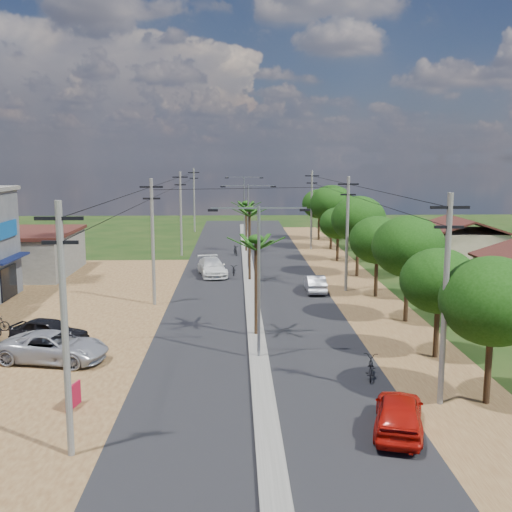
{
  "coord_description": "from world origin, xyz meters",
  "views": [
    {
      "loc": [
        -1.17,
        -29.88,
        10.36
      ],
      "look_at": [
        0.37,
        15.1,
        3.0
      ],
      "focal_mm": 42.0,
      "sensor_mm": 36.0,
      "label": 1
    }
  ],
  "objects_px": {
    "car_silver_mid": "(315,284)",
    "car_parked_silver": "(54,348)",
    "roadside_sign": "(73,397)",
    "car_red_near": "(399,414)",
    "car_parked_dark": "(49,332)",
    "car_white_far": "(212,267)",
    "moto_rider_east": "(370,368)"
  },
  "relations": [
    {
      "from": "car_silver_mid",
      "to": "car_parked_silver",
      "type": "relative_size",
      "value": 0.74
    },
    {
      "from": "moto_rider_east",
      "to": "car_red_near",
      "type": "bearing_deg",
      "value": 100.93
    },
    {
      "from": "car_parked_silver",
      "to": "roadside_sign",
      "type": "xyz_separation_m",
      "value": [
        2.52,
        -5.87,
        -0.25
      ]
    },
    {
      "from": "car_red_near",
      "to": "car_parked_dark",
      "type": "distance_m",
      "value": 20.17
    },
    {
      "from": "car_parked_dark",
      "to": "car_white_far",
      "type": "bearing_deg",
      "value": -5.27
    },
    {
      "from": "roadside_sign",
      "to": "car_silver_mid",
      "type": "bearing_deg",
      "value": 71.13
    },
    {
      "from": "car_parked_silver",
      "to": "moto_rider_east",
      "type": "xyz_separation_m",
      "value": [
        15.72,
        -2.84,
        -0.26
      ]
    },
    {
      "from": "car_silver_mid",
      "to": "roadside_sign",
      "type": "bearing_deg",
      "value": 59.36
    },
    {
      "from": "car_silver_mid",
      "to": "car_parked_silver",
      "type": "bearing_deg",
      "value": 45.76
    },
    {
      "from": "car_red_near",
      "to": "car_white_far",
      "type": "relative_size",
      "value": 0.84
    },
    {
      "from": "car_silver_mid",
      "to": "car_white_far",
      "type": "relative_size",
      "value": 0.77
    },
    {
      "from": "car_parked_dark",
      "to": "car_red_near",
      "type": "bearing_deg",
      "value": -106.83
    },
    {
      "from": "car_red_near",
      "to": "car_parked_dark",
      "type": "relative_size",
      "value": 1.01
    },
    {
      "from": "car_silver_mid",
      "to": "moto_rider_east",
      "type": "height_order",
      "value": "car_silver_mid"
    },
    {
      "from": "car_parked_silver",
      "to": "car_parked_dark",
      "type": "xyz_separation_m",
      "value": [
        -1.11,
        2.86,
        -0.02
      ]
    },
    {
      "from": "car_white_far",
      "to": "car_parked_dark",
      "type": "xyz_separation_m",
      "value": [
        -8.34,
        -19.73,
        -0.02
      ]
    },
    {
      "from": "car_silver_mid",
      "to": "roadside_sign",
      "type": "relative_size",
      "value": 3.31
    },
    {
      "from": "car_parked_silver",
      "to": "moto_rider_east",
      "type": "height_order",
      "value": "car_parked_silver"
    },
    {
      "from": "car_white_far",
      "to": "car_parked_dark",
      "type": "height_order",
      "value": "car_white_far"
    },
    {
      "from": "car_red_near",
      "to": "moto_rider_east",
      "type": "height_order",
      "value": "car_red_near"
    },
    {
      "from": "car_white_far",
      "to": "moto_rider_east",
      "type": "xyz_separation_m",
      "value": [
        8.49,
        -25.43,
        -0.26
      ]
    },
    {
      "from": "car_red_near",
      "to": "car_white_far",
      "type": "bearing_deg",
      "value": -59.4
    },
    {
      "from": "car_red_near",
      "to": "car_silver_mid",
      "type": "relative_size",
      "value": 1.09
    },
    {
      "from": "car_silver_mid",
      "to": "car_parked_dark",
      "type": "distance_m",
      "value": 21.0
    },
    {
      "from": "car_white_far",
      "to": "car_red_near",
      "type": "bearing_deg",
      "value": -86.23
    },
    {
      "from": "car_parked_silver",
      "to": "car_parked_dark",
      "type": "relative_size",
      "value": 1.25
    },
    {
      "from": "car_parked_silver",
      "to": "moto_rider_east",
      "type": "relative_size",
      "value": 2.84
    },
    {
      "from": "car_silver_mid",
      "to": "car_white_far",
      "type": "bearing_deg",
      "value": -39.33
    },
    {
      "from": "car_red_near",
      "to": "roadside_sign",
      "type": "height_order",
      "value": "car_red_near"
    },
    {
      "from": "moto_rider_east",
      "to": "roadside_sign",
      "type": "distance_m",
      "value": 13.54
    },
    {
      "from": "car_silver_mid",
      "to": "roadside_sign",
      "type": "distance_m",
      "value": 25.17
    },
    {
      "from": "roadside_sign",
      "to": "car_parked_silver",
      "type": "bearing_deg",
      "value": 125.43
    }
  ]
}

